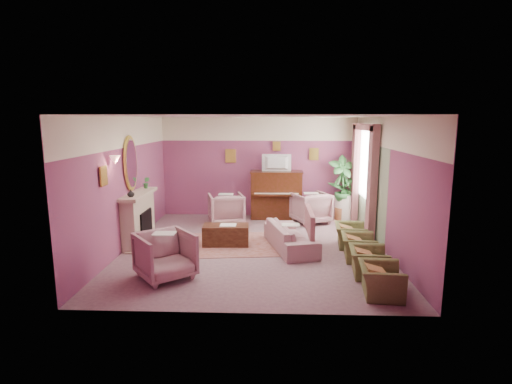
{
  "coord_description": "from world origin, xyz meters",
  "views": [
    {
      "loc": [
        0.35,
        -8.3,
        2.73
      ],
      "look_at": [
        0.02,
        0.4,
        1.15
      ],
      "focal_mm": 28.0,
      "sensor_mm": 36.0,
      "label": 1
    }
  ],
  "objects_px": {
    "floral_armchair_front": "(165,253)",
    "olive_chair_b": "(368,258)",
    "floral_armchair_right": "(311,206)",
    "olive_chair_a": "(381,275)",
    "side_table": "(344,207)",
    "piano": "(276,195)",
    "sofa": "(290,232)",
    "television": "(277,162)",
    "olive_chair_d": "(350,232)",
    "coffee_table": "(226,235)",
    "olive_chair_c": "(358,243)",
    "floral_armchair_left": "(226,207)"
  },
  "relations": [
    {
      "from": "olive_chair_a",
      "to": "piano",
      "type": "bearing_deg",
      "value": 107.57
    },
    {
      "from": "piano",
      "to": "sofa",
      "type": "height_order",
      "value": "piano"
    },
    {
      "from": "floral_armchair_left",
      "to": "floral_armchair_front",
      "type": "distance_m",
      "value": 3.75
    },
    {
      "from": "coffee_table",
      "to": "olive_chair_b",
      "type": "bearing_deg",
      "value": -31.26
    },
    {
      "from": "coffee_table",
      "to": "floral_armchair_right",
      "type": "xyz_separation_m",
      "value": [
        2.06,
        2.02,
        0.23
      ]
    },
    {
      "from": "floral_armchair_left",
      "to": "olive_chair_b",
      "type": "distance_m",
      "value": 4.5
    },
    {
      "from": "television",
      "to": "side_table",
      "type": "distance_m",
      "value": 2.27
    },
    {
      "from": "sofa",
      "to": "floral_armchair_front",
      "type": "distance_m",
      "value": 2.83
    },
    {
      "from": "olive_chair_d",
      "to": "coffee_table",
      "type": "bearing_deg",
      "value": 179.78
    },
    {
      "from": "sofa",
      "to": "floral_armchair_front",
      "type": "xyz_separation_m",
      "value": [
        -2.25,
        -1.71,
        0.08
      ]
    },
    {
      "from": "piano",
      "to": "floral_armchair_front",
      "type": "distance_m",
      "value": 4.86
    },
    {
      "from": "sofa",
      "to": "floral_armchair_left",
      "type": "distance_m",
      "value": 2.55
    },
    {
      "from": "sofa",
      "to": "floral_armchair_right",
      "type": "relative_size",
      "value": 2.02
    },
    {
      "from": "floral_armchair_right",
      "to": "olive_chair_d",
      "type": "xyz_separation_m",
      "value": [
        0.66,
        -2.03,
        -0.13
      ]
    },
    {
      "from": "floral_armchair_right",
      "to": "olive_chair_b",
      "type": "distance_m",
      "value": 3.73
    },
    {
      "from": "coffee_table",
      "to": "olive_chair_d",
      "type": "relative_size",
      "value": 1.32
    },
    {
      "from": "sofa",
      "to": "side_table",
      "type": "relative_size",
      "value": 2.62
    },
    {
      "from": "television",
      "to": "olive_chair_a",
      "type": "xyz_separation_m",
      "value": [
        1.58,
        -4.95,
        -1.27
      ]
    },
    {
      "from": "piano",
      "to": "olive_chair_b",
      "type": "relative_size",
      "value": 1.84
    },
    {
      "from": "sofa",
      "to": "olive_chair_c",
      "type": "bearing_deg",
      "value": -25.74
    },
    {
      "from": "piano",
      "to": "floral_armchair_left",
      "type": "relative_size",
      "value": 1.54
    },
    {
      "from": "olive_chair_a",
      "to": "olive_chair_d",
      "type": "height_order",
      "value": "same"
    },
    {
      "from": "piano",
      "to": "coffee_table",
      "type": "xyz_separation_m",
      "value": [
        -1.14,
        -2.53,
        -0.43
      ]
    },
    {
      "from": "olive_chair_b",
      "to": "olive_chair_d",
      "type": "height_order",
      "value": "same"
    },
    {
      "from": "floral_armchair_left",
      "to": "olive_chair_a",
      "type": "height_order",
      "value": "floral_armchair_left"
    },
    {
      "from": "television",
      "to": "olive_chair_c",
      "type": "xyz_separation_m",
      "value": [
        1.58,
        -3.31,
        -1.27
      ]
    },
    {
      "from": "olive_chair_a",
      "to": "side_table",
      "type": "height_order",
      "value": "side_table"
    },
    {
      "from": "floral_armchair_left",
      "to": "olive_chair_b",
      "type": "height_order",
      "value": "floral_armchair_left"
    },
    {
      "from": "piano",
      "to": "side_table",
      "type": "height_order",
      "value": "piano"
    },
    {
      "from": "floral_armchair_front",
      "to": "olive_chair_a",
      "type": "xyz_separation_m",
      "value": [
        3.56,
        -0.56,
        -0.13
      ]
    },
    {
      "from": "floral_armchair_front",
      "to": "olive_chair_d",
      "type": "height_order",
      "value": "floral_armchair_front"
    },
    {
      "from": "floral_armchair_left",
      "to": "floral_armchair_front",
      "type": "xyz_separation_m",
      "value": [
        -0.65,
        -3.69,
        0.0
      ]
    },
    {
      "from": "television",
      "to": "floral_armchair_front",
      "type": "height_order",
      "value": "television"
    },
    {
      "from": "piano",
      "to": "coffee_table",
      "type": "height_order",
      "value": "piano"
    },
    {
      "from": "sofa",
      "to": "olive_chair_b",
      "type": "relative_size",
      "value": 2.42
    },
    {
      "from": "coffee_table",
      "to": "floral_armchair_front",
      "type": "height_order",
      "value": "floral_armchair_front"
    },
    {
      "from": "piano",
      "to": "floral_armchair_left",
      "type": "height_order",
      "value": "piano"
    },
    {
      "from": "floral_armchair_left",
      "to": "olive_chair_a",
      "type": "xyz_separation_m",
      "value": [
        2.91,
        -4.25,
        -0.13
      ]
    },
    {
      "from": "floral_armchair_left",
      "to": "olive_chair_a",
      "type": "bearing_deg",
      "value": -55.58
    },
    {
      "from": "floral_armchair_front",
      "to": "olive_chair_b",
      "type": "height_order",
      "value": "floral_armchair_front"
    },
    {
      "from": "floral_armchair_right",
      "to": "side_table",
      "type": "relative_size",
      "value": 1.3
    },
    {
      "from": "floral_armchair_right",
      "to": "floral_armchair_front",
      "type": "xyz_separation_m",
      "value": [
        -2.9,
        -3.93,
        0.0
      ]
    },
    {
      "from": "television",
      "to": "floral_armchair_right",
      "type": "relative_size",
      "value": 0.88
    },
    {
      "from": "floral_armchair_left",
      "to": "olive_chair_b",
      "type": "bearing_deg",
      "value": -49.67
    },
    {
      "from": "olive_chair_a",
      "to": "olive_chair_b",
      "type": "xyz_separation_m",
      "value": [
        0.0,
        0.82,
        0.0
      ]
    },
    {
      "from": "piano",
      "to": "olive_chair_c",
      "type": "xyz_separation_m",
      "value": [
        1.58,
        -3.36,
        -0.32
      ]
    },
    {
      "from": "coffee_table",
      "to": "olive_chair_a",
      "type": "bearing_deg",
      "value": -42.26
    },
    {
      "from": "television",
      "to": "olive_chair_a",
      "type": "bearing_deg",
      "value": -72.27
    },
    {
      "from": "piano",
      "to": "olive_chair_c",
      "type": "relative_size",
      "value": 1.84
    },
    {
      "from": "television",
      "to": "olive_chair_a",
      "type": "height_order",
      "value": "television"
    }
  ]
}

